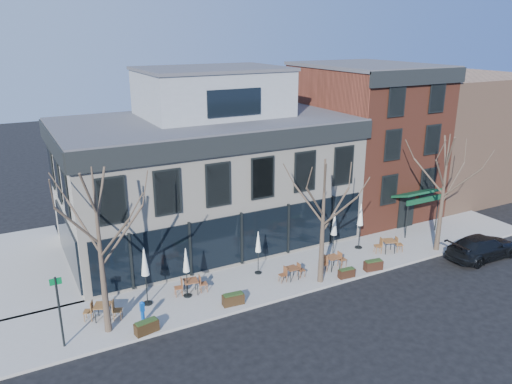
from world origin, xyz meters
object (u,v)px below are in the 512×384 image
parked_sedan (483,247)px  cafe_set_0 (103,310)px  umbrella_0 (145,265)px  call_box (142,311)px

parked_sedan → cafe_set_0: 22.58m
parked_sedan → umbrella_0: (-19.97, 4.16, 1.63)m
parked_sedan → call_box: 20.81m
parked_sedan → umbrella_0: 20.46m
cafe_set_0 → umbrella_0: size_ratio=0.60×
parked_sedan → cafe_set_0: parked_sedan is taller
call_box → cafe_set_0: size_ratio=0.63×
cafe_set_0 → umbrella_0: bearing=9.9°
cafe_set_0 → parked_sedan: bearing=-9.6°
call_box → umbrella_0: (0.68, 1.59, 1.59)m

